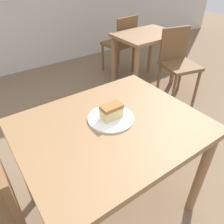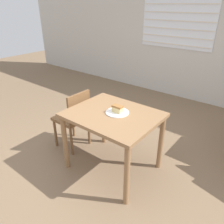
{
  "view_description": "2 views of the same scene",
  "coord_description": "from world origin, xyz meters",
  "px_view_note": "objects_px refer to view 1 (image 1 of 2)",
  "views": [
    {
      "loc": [
        -0.41,
        -0.55,
        1.53
      ],
      "look_at": [
        0.14,
        0.23,
        0.85
      ],
      "focal_mm": 35.0,
      "sensor_mm": 36.0,
      "label": 1
    },
    {
      "loc": [
        1.5,
        -1.51,
        1.9
      ],
      "look_at": [
        0.12,
        0.23,
        0.78
      ],
      "focal_mm": 35.0,
      "sensor_mm": 36.0,
      "label": 2
    }
  ],
  "objects_px": {
    "dining_table_far": "(146,44)",
    "dining_table_near": "(111,139)",
    "cake_slice": "(112,111)",
    "chair_far_opposite": "(121,42)",
    "chair_far_corner": "(178,61)",
    "plate": "(111,118)"
  },
  "relations": [
    {
      "from": "dining_table_near",
      "to": "dining_table_far",
      "type": "height_order",
      "value": "dining_table_near"
    },
    {
      "from": "dining_table_far",
      "to": "chair_far_opposite",
      "type": "bearing_deg",
      "value": 94.13
    },
    {
      "from": "plate",
      "to": "cake_slice",
      "type": "distance_m",
      "value": 0.05
    },
    {
      "from": "cake_slice",
      "to": "dining_table_near",
      "type": "bearing_deg",
      "value": -128.29
    },
    {
      "from": "dining_table_far",
      "to": "plate",
      "type": "bearing_deg",
      "value": -138.72
    },
    {
      "from": "dining_table_near",
      "to": "chair_far_corner",
      "type": "distance_m",
      "value": 1.8
    },
    {
      "from": "plate",
      "to": "cake_slice",
      "type": "bearing_deg",
      "value": -18.89
    },
    {
      "from": "chair_far_corner",
      "to": "cake_slice",
      "type": "bearing_deg",
      "value": -139.29
    },
    {
      "from": "plate",
      "to": "chair_far_opposite",
      "type": "bearing_deg",
      "value": 51.19
    },
    {
      "from": "chair_far_opposite",
      "to": "plate",
      "type": "bearing_deg",
      "value": 45.4
    },
    {
      "from": "dining_table_near",
      "to": "dining_table_far",
      "type": "distance_m",
      "value": 1.99
    },
    {
      "from": "chair_far_opposite",
      "to": "chair_far_corner",
      "type": "bearing_deg",
      "value": 91.86
    },
    {
      "from": "dining_table_near",
      "to": "chair_far_corner",
      "type": "height_order",
      "value": "chair_far_corner"
    },
    {
      "from": "chair_far_corner",
      "to": "chair_far_opposite",
      "type": "bearing_deg",
      "value": 111.32
    },
    {
      "from": "dining_table_near",
      "to": "dining_table_far",
      "type": "relative_size",
      "value": 1.25
    },
    {
      "from": "dining_table_far",
      "to": "dining_table_near",
      "type": "bearing_deg",
      "value": -138.35
    },
    {
      "from": "chair_far_corner",
      "to": "cake_slice",
      "type": "relative_size",
      "value": 7.08
    },
    {
      "from": "dining_table_near",
      "to": "plate",
      "type": "bearing_deg",
      "value": 56.24
    },
    {
      "from": "dining_table_far",
      "to": "chair_far_corner",
      "type": "xyz_separation_m",
      "value": [
        0.1,
        -0.49,
        -0.1
      ]
    },
    {
      "from": "dining_table_near",
      "to": "chair_far_corner",
      "type": "relative_size",
      "value": 1.18
    },
    {
      "from": "chair_far_corner",
      "to": "plate",
      "type": "distance_m",
      "value": 1.77
    },
    {
      "from": "plate",
      "to": "chair_far_corner",
      "type": "bearing_deg",
      "value": 26.93
    }
  ]
}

